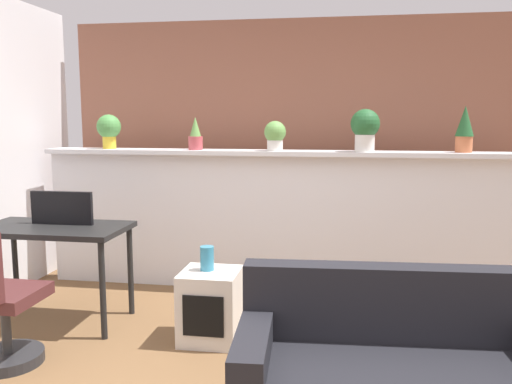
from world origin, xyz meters
The scene contains 13 objects.
divider_wall centered at (0.00, 2.00, 0.62)m, with size 4.27×0.16×1.23m, color silver.
plant_shelf centered at (0.00, 1.96, 1.25)m, with size 4.27×0.30×0.04m, color silver.
brick_wall_behind centered at (0.00, 2.60, 1.25)m, with size 4.27×0.10×2.50m, color #935B47.
potted_plant_0 centered at (-1.58, 1.98, 1.45)m, with size 0.22×0.22×0.32m.
potted_plant_1 centered at (-0.74, 1.94, 1.40)m, with size 0.13×0.13×0.29m.
potted_plant_2 centered at (-0.02, 1.94, 1.41)m, with size 0.19×0.19×0.26m.
potted_plant_3 centered at (0.75, 1.93, 1.47)m, with size 0.25×0.25×0.36m.
potted_plant_4 centered at (1.56, 1.97, 1.47)m, with size 0.15×0.15×0.39m.
desk centered at (-1.58, 0.93, 0.67)m, with size 1.10×0.60×0.75m.
tv_monitor centered at (-1.54, 1.01, 0.88)m, with size 0.49×0.04×0.25m, color black.
side_cube_shelf centered at (-0.33, 0.78, 0.25)m, with size 0.40×0.41×0.50m.
vase_on_shelf centered at (-0.35, 0.81, 0.59)m, with size 0.10×0.10×0.17m, color teal.
couch centered at (0.86, -0.20, 0.28)m, with size 1.60×0.86×0.80m.
Camera 1 is at (0.57, -2.72, 1.57)m, focal length 37.53 mm.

